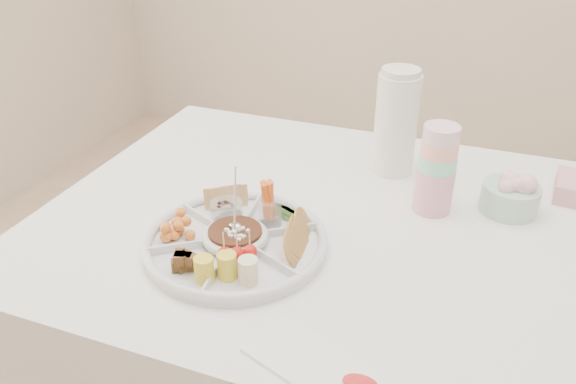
% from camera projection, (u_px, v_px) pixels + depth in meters
% --- Properties ---
extents(dining_table, '(1.52, 1.02, 0.76)m').
position_uv_depth(dining_table, '(364.00, 350.00, 1.44)').
color(dining_table, white).
rests_on(dining_table, floor).
extents(party_tray, '(0.50, 0.50, 0.04)m').
position_uv_depth(party_tray, '(235.00, 239.00, 1.17)').
color(party_tray, silver).
rests_on(party_tray, dining_table).
extents(bean_dip, '(0.15, 0.15, 0.04)m').
position_uv_depth(bean_dip, '(235.00, 236.00, 1.17)').
color(bean_dip, '#553118').
rests_on(bean_dip, party_tray).
extents(tortillas, '(0.12, 0.12, 0.06)m').
position_uv_depth(tortillas, '(296.00, 240.00, 1.13)').
color(tortillas, '#A36F31').
rests_on(tortillas, party_tray).
extents(carrot_cucumber, '(0.13, 0.13, 0.09)m').
position_uv_depth(carrot_cucumber, '(280.00, 200.00, 1.23)').
color(carrot_cucumber, orange).
rests_on(carrot_cucumber, party_tray).
extents(pita_raisins, '(0.13, 0.13, 0.06)m').
position_uv_depth(pita_raisins, '(224.00, 200.00, 1.27)').
color(pita_raisins, '#EEBC8F').
rests_on(pita_raisins, party_tray).
extents(cherries, '(0.13, 0.13, 0.04)m').
position_uv_depth(cherries, '(178.00, 225.00, 1.19)').
color(cherries, orange).
rests_on(cherries, party_tray).
extents(granola_chunks, '(0.12, 0.12, 0.04)m').
position_uv_depth(granola_chunks, '(184.00, 261.00, 1.09)').
color(granola_chunks, brown).
rests_on(granola_chunks, party_tray).
extents(banana_tomato, '(0.16, 0.16, 0.10)m').
position_uv_depth(banana_tomato, '(247.00, 261.00, 1.05)').
color(banana_tomato, '#E7D18B').
rests_on(banana_tomato, party_tray).
extents(cup_stack, '(0.11, 0.11, 0.25)m').
position_uv_depth(cup_stack, '(437.00, 162.00, 1.26)').
color(cup_stack, silver).
rests_on(cup_stack, dining_table).
extents(thermos, '(0.13, 0.13, 0.28)m').
position_uv_depth(thermos, '(396.00, 121.00, 1.42)').
color(thermos, white).
rests_on(thermos, dining_table).
extents(flower_bowl, '(0.15, 0.15, 0.10)m').
position_uv_depth(flower_bowl, '(511.00, 192.00, 1.29)').
color(flower_bowl, '#93D7B8').
rests_on(flower_bowl, dining_table).
extents(placemat, '(0.35, 0.22, 0.01)m').
position_uv_depth(placemat, '(341.00, 381.00, 0.87)').
color(placemat, silver).
rests_on(placemat, dining_table).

